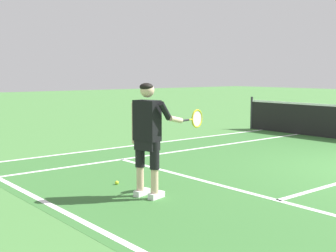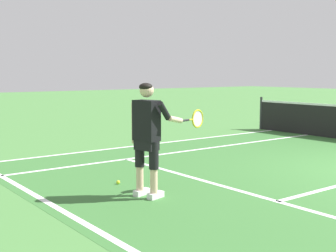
% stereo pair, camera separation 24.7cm
% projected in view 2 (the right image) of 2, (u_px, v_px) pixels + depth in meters
% --- Properties ---
extents(line_baseline, '(10.98, 0.10, 0.01)m').
position_uv_depth(line_baseline, '(119.00, 243.00, 4.98)').
color(line_baseline, white).
rests_on(line_baseline, ground).
extents(line_service, '(8.23, 0.10, 0.01)m').
position_uv_depth(line_service, '(278.00, 201.00, 6.59)').
color(line_service, white).
rests_on(line_service, ground).
extents(line_singles_left, '(0.10, 9.07, 0.01)m').
position_uv_depth(line_singles_left, '(192.00, 150.00, 10.97)').
color(line_singles_left, white).
rests_on(line_singles_left, ground).
extents(line_doubles_left, '(0.10, 9.07, 0.01)m').
position_uv_depth(line_doubles_left, '(159.00, 143.00, 12.05)').
color(line_doubles_left, white).
rests_on(line_doubles_left, ground).
extents(tennis_player, '(0.59, 1.21, 1.71)m').
position_uv_depth(tennis_player, '(148.00, 132.00, 6.74)').
color(tennis_player, white).
rests_on(tennis_player, ground).
extents(tennis_ball_near_feet, '(0.07, 0.07, 0.07)m').
position_uv_depth(tennis_ball_near_feet, '(118.00, 182.00, 7.63)').
color(tennis_ball_near_feet, '#CCE02D').
rests_on(tennis_ball_near_feet, ground).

